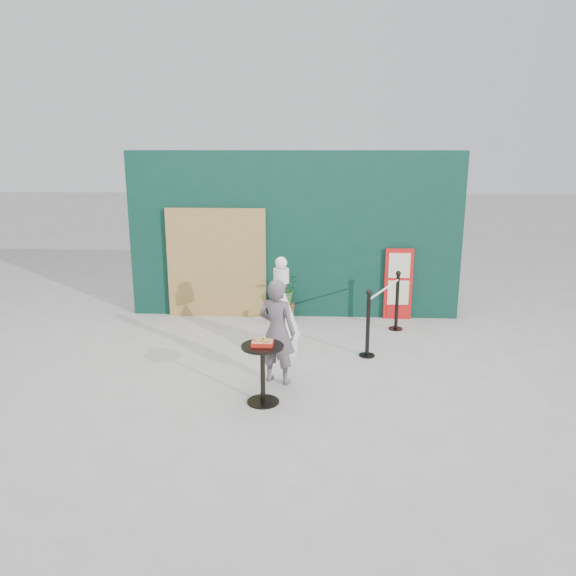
# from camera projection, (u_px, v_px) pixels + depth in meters

# --- Properties ---
(ground) EXTENTS (60.00, 60.00, 0.00)m
(ground) POSITION_uv_depth(u_px,v_px,m) (283.00, 382.00, 7.53)
(ground) COLOR #ADAAA5
(ground) RESTS_ON ground
(back_wall) EXTENTS (6.00, 0.30, 3.00)m
(back_wall) POSITION_uv_depth(u_px,v_px,m) (294.00, 235.00, 10.21)
(back_wall) COLOR #0A3126
(back_wall) RESTS_ON ground
(bamboo_fence) EXTENTS (1.80, 0.08, 2.00)m
(bamboo_fence) POSITION_uv_depth(u_px,v_px,m) (217.00, 263.00, 10.20)
(bamboo_fence) COLOR tan
(bamboo_fence) RESTS_ON ground
(woman) EXTENTS (0.61, 0.51, 1.42)m
(woman) POSITION_uv_depth(u_px,v_px,m) (277.00, 332.00, 7.38)
(woman) COLOR #64565F
(woman) RESTS_ON ground
(menu_board) EXTENTS (0.50, 0.07, 1.30)m
(menu_board) POSITION_uv_depth(u_px,v_px,m) (398.00, 284.00, 10.13)
(menu_board) COLOR red
(menu_board) RESTS_ON ground
(statue) EXTENTS (0.58, 0.58, 1.48)m
(statue) POSITION_uv_depth(u_px,v_px,m) (281.00, 313.00, 8.54)
(statue) COLOR silver
(statue) RESTS_ON ground
(cafe_table) EXTENTS (0.52, 0.52, 0.75)m
(cafe_table) POSITION_uv_depth(u_px,v_px,m) (263.00, 365.00, 6.82)
(cafe_table) COLOR black
(cafe_table) RESTS_ON ground
(food_basket) EXTENTS (0.26, 0.19, 0.11)m
(food_basket) POSITION_uv_depth(u_px,v_px,m) (263.00, 342.00, 6.75)
(food_basket) COLOR red
(food_basket) RESTS_ON cafe_table
(planter) EXTENTS (0.52, 0.45, 0.88)m
(planter) POSITION_uv_depth(u_px,v_px,m) (285.00, 293.00, 10.07)
(planter) COLOR #984F32
(planter) RESTS_ON ground
(stanchion_barrier) EXTENTS (0.84, 1.54, 1.03)m
(stanchion_barrier) POSITION_uv_depth(u_px,v_px,m) (383.00, 312.00, 8.96)
(stanchion_barrier) COLOR black
(stanchion_barrier) RESTS_ON ground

